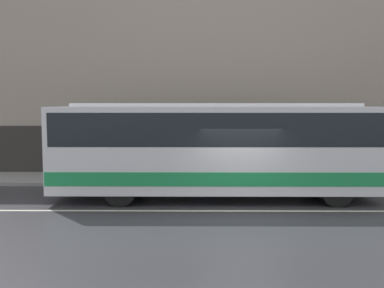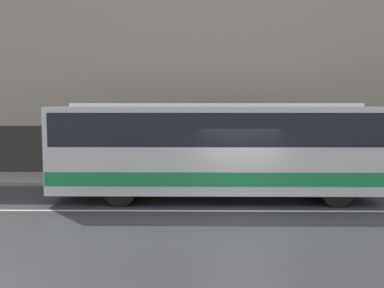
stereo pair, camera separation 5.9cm
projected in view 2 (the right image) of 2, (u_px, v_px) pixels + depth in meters
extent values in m
plane|color=#333338|center=(242.00, 211.00, 13.08)|extent=(60.00, 60.00, 0.00)
cube|color=gray|center=(229.00, 179.00, 18.49)|extent=(60.00, 2.87, 0.13)
cube|color=gray|center=(227.00, 76.00, 19.66)|extent=(60.00, 0.30, 9.11)
cube|color=#2D2B28|center=(227.00, 150.00, 19.81)|extent=(60.00, 0.06, 2.28)
cube|color=beige|center=(242.00, 211.00, 13.08)|extent=(54.00, 0.14, 0.01)
cube|color=silver|center=(215.00, 148.00, 14.66)|extent=(10.94, 2.59, 2.83)
cube|color=#1E8C4C|center=(214.00, 173.00, 14.74)|extent=(10.88, 2.61, 0.45)
cube|color=black|center=(215.00, 128.00, 14.60)|extent=(10.61, 2.61, 1.07)
cube|color=orange|center=(374.00, 112.00, 14.49)|extent=(0.12, 1.94, 0.28)
cube|color=silver|center=(215.00, 105.00, 14.53)|extent=(9.30, 2.20, 0.12)
cylinder|color=black|center=(337.00, 190.00, 13.60)|extent=(1.05, 0.28, 1.05)
cylinder|color=black|center=(317.00, 178.00, 15.86)|extent=(1.05, 0.28, 1.05)
cylinder|color=black|center=(120.00, 190.00, 13.68)|extent=(1.05, 0.28, 1.05)
cylinder|color=black|center=(131.00, 178.00, 15.94)|extent=(1.05, 0.28, 1.05)
cylinder|color=navy|center=(206.00, 157.00, 19.44)|extent=(0.36, 0.36, 1.49)
sphere|color=tan|center=(206.00, 138.00, 19.36)|extent=(0.27, 0.27, 0.27)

